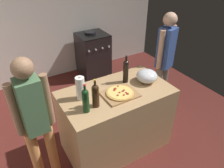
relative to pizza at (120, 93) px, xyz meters
The scene contains 13 objects.
ground_plane 1.29m from the pizza, 87.64° to the left, with size 4.65×3.74×0.02m, color #511E19.
kitchen_wall_rear 2.51m from the pizza, 89.18° to the left, with size 4.65×0.10×2.60m, color beige.
counter 0.50m from the pizza, 88.28° to the left, with size 1.36×0.77×0.92m, color tan.
cutting_board 0.02m from the pizza, 163.37° to the right, with size 0.40×0.32×0.02m, color #9E7247.
pizza is the anchor object (origin of this frame).
mixing_bowl 0.46m from the pizza, ahead, with size 0.27×0.27×0.16m.
paper_towel_roll 0.46m from the pizza, 157.72° to the left, with size 0.10×0.10×0.28m.
wine_bottle_green 0.36m from the pizza, behind, with size 0.08×0.08×0.34m.
wine_bottle_amber 0.33m from the pizza, 43.83° to the left, with size 0.07×0.07×0.37m.
wine_bottle_clear 0.48m from the pizza, behind, with size 0.07×0.07×0.34m.
stove 2.24m from the pizza, 72.19° to the left, with size 0.60×0.59×0.95m.
person_in_stripes 0.97m from the pizza, behind, with size 0.38×0.21×1.62m.
person_in_red 1.14m from the pizza, 20.79° to the left, with size 0.37×0.25×1.65m.
Camera 1 is at (-1.17, -1.01, 2.38)m, focal length 34.25 mm.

